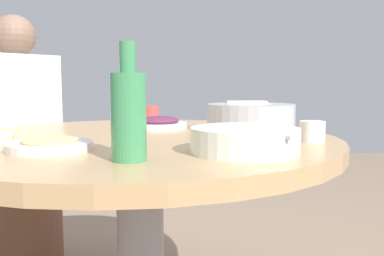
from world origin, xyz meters
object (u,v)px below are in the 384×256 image
object	(u,v)px
soup_bowl	(245,141)
rice_bowl	(250,117)
round_dining_table	(140,173)
green_bottle	(129,113)
stool_for_diner_right	(23,226)
tea_cup_near	(312,131)
dish_eggplant	(159,123)
diner_right	(18,112)
dish_noodles	(50,144)
tea_cup_far	(151,114)

from	to	relation	value
soup_bowl	rice_bowl	bearing A→B (deg)	79.81
round_dining_table	green_bottle	size ratio (longest dim) A/B	4.89
stool_for_diner_right	tea_cup_near	bearing A→B (deg)	-32.22
dish_eggplant	green_bottle	bearing A→B (deg)	-91.10
round_dining_table	stool_for_diner_right	distance (m)	0.96
round_dining_table	green_bottle	world-z (taller)	green_bottle
diner_right	tea_cup_near	bearing A→B (deg)	-32.22
dish_eggplant	green_bottle	size ratio (longest dim) A/B	0.86
round_dining_table	tea_cup_near	world-z (taller)	tea_cup_near
rice_bowl	dish_noodles	bearing A→B (deg)	-142.50
stool_for_diner_right	green_bottle	bearing A→B (deg)	-56.81
rice_bowl	tea_cup_far	world-z (taller)	rice_bowl
dish_eggplant	tea_cup_near	world-z (taller)	tea_cup_near
green_bottle	rice_bowl	bearing A→B (deg)	58.65
green_bottle	diner_right	distance (m)	1.21
green_bottle	tea_cup_far	world-z (taller)	green_bottle
tea_cup_far	diner_right	world-z (taller)	diner_right
dish_eggplant	tea_cup_far	size ratio (longest dim) A/B	3.09
round_dining_table	tea_cup_far	bearing A→B (deg)	90.83
rice_bowl	stool_for_diner_right	world-z (taller)	rice_bowl
soup_bowl	green_bottle	size ratio (longest dim) A/B	1.03
rice_bowl	tea_cup_far	xyz separation A→B (m)	(-0.39, 0.34, -0.01)
green_bottle	stool_for_diner_right	size ratio (longest dim) A/B	0.56
diner_right	round_dining_table	bearing A→B (deg)	-43.44
tea_cup_far	stool_for_diner_right	world-z (taller)	tea_cup_far
round_dining_table	green_bottle	distance (m)	0.47
green_bottle	tea_cup_far	bearing A→B (deg)	92.25
dish_eggplant	green_bottle	xyz separation A→B (m)	(-0.01, -0.69, 0.09)
tea_cup_near	tea_cup_far	world-z (taller)	tea_cup_far
dish_noodles	diner_right	distance (m)	0.98
soup_bowl	dish_noodles	distance (m)	0.49
green_bottle	diner_right	world-z (taller)	diner_right
soup_bowl	stool_for_diner_right	bearing A→B (deg)	135.50
round_dining_table	tea_cup_near	size ratio (longest dim) A/B	17.30
soup_bowl	tea_cup_near	world-z (taller)	soup_bowl
dish_noodles	round_dining_table	bearing A→B (deg)	55.09
tea_cup_near	stool_for_diner_right	xyz separation A→B (m)	(-1.15, 0.73, -0.54)
soup_bowl	dish_noodles	xyz separation A→B (m)	(-0.49, 0.04, -0.01)
dish_noodles	tea_cup_near	world-z (taller)	tea_cup_near
dish_noodles	diner_right	size ratio (longest dim) A/B	0.28
green_bottle	tea_cup_near	distance (m)	0.57
dish_noodles	green_bottle	bearing A→B (deg)	-32.27
tea_cup_near	diner_right	xyz separation A→B (m)	(-1.15, 0.73, 0.01)
tea_cup_far	diner_right	bearing A→B (deg)	170.96
soup_bowl	tea_cup_near	distance (m)	0.29
dish_eggplant	tea_cup_far	distance (m)	0.23
dish_noodles	tea_cup_far	size ratio (longest dim) A/B	3.01
dish_eggplant	tea_cup_near	size ratio (longest dim) A/B	3.04
soup_bowl	diner_right	size ratio (longest dim) A/B	0.35
dish_noodles	dish_eggplant	bearing A→B (deg)	67.04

